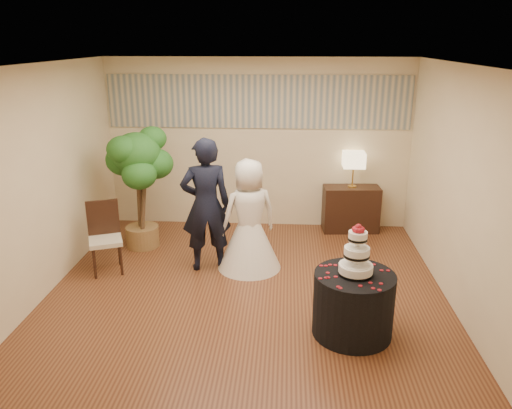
# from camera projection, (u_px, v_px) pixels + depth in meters

# --- Properties ---
(floor) EXTENTS (5.00, 5.00, 0.00)m
(floor) POSITION_uv_depth(u_px,v_px,m) (246.00, 292.00, 6.34)
(floor) COLOR brown
(floor) RESTS_ON ground
(ceiling) EXTENTS (5.00, 5.00, 0.00)m
(ceiling) POSITION_uv_depth(u_px,v_px,m) (245.00, 64.00, 5.46)
(ceiling) COLOR white
(ceiling) RESTS_ON wall_back
(wall_back) EXTENTS (5.00, 0.06, 2.80)m
(wall_back) POSITION_uv_depth(u_px,v_px,m) (258.00, 144.00, 8.27)
(wall_back) COLOR beige
(wall_back) RESTS_ON ground
(wall_front) EXTENTS (5.00, 0.06, 2.80)m
(wall_front) POSITION_uv_depth(u_px,v_px,m) (216.00, 287.00, 3.53)
(wall_front) COLOR beige
(wall_front) RESTS_ON ground
(wall_left) EXTENTS (0.06, 5.00, 2.80)m
(wall_left) POSITION_uv_depth(u_px,v_px,m) (40.00, 183.00, 6.05)
(wall_left) COLOR beige
(wall_left) RESTS_ON ground
(wall_right) EXTENTS (0.06, 5.00, 2.80)m
(wall_right) POSITION_uv_depth(u_px,v_px,m) (461.00, 191.00, 5.75)
(wall_right) COLOR beige
(wall_right) RESTS_ON ground
(mural_border) EXTENTS (4.90, 0.02, 0.85)m
(mural_border) POSITION_uv_depth(u_px,v_px,m) (258.00, 102.00, 8.03)
(mural_border) COLOR #9C9C8E
(mural_border) RESTS_ON wall_back
(groom) EXTENTS (0.77, 0.60, 1.86)m
(groom) POSITION_uv_depth(u_px,v_px,m) (206.00, 205.00, 6.74)
(groom) COLOR black
(groom) RESTS_ON floor
(bride) EXTENTS (1.17, 1.17, 1.56)m
(bride) POSITION_uv_depth(u_px,v_px,m) (249.00, 215.00, 6.81)
(bride) COLOR white
(bride) RESTS_ON floor
(cake_table) EXTENTS (1.13, 1.13, 0.71)m
(cake_table) POSITION_uv_depth(u_px,v_px,m) (353.00, 304.00, 5.36)
(cake_table) COLOR black
(cake_table) RESTS_ON floor
(wedding_cake) EXTENTS (0.37, 0.37, 0.57)m
(wedding_cake) POSITION_uv_depth(u_px,v_px,m) (357.00, 250.00, 5.16)
(wedding_cake) COLOR white
(wedding_cake) RESTS_ON cake_table
(console) EXTENTS (0.94, 0.47, 0.76)m
(console) POSITION_uv_depth(u_px,v_px,m) (351.00, 209.00, 8.29)
(console) COLOR black
(console) RESTS_ON floor
(table_lamp) EXTENTS (0.35, 0.35, 0.58)m
(table_lamp) POSITION_uv_depth(u_px,v_px,m) (353.00, 170.00, 8.07)
(table_lamp) COLOR beige
(table_lamp) RESTS_ON console
(ficus_tree) EXTENTS (1.26, 1.26, 1.88)m
(ficus_tree) POSITION_uv_depth(u_px,v_px,m) (139.00, 188.00, 7.47)
(ficus_tree) COLOR #266521
(ficus_tree) RESTS_ON floor
(side_chair) EXTENTS (0.59, 0.60, 0.98)m
(side_chair) POSITION_uv_depth(u_px,v_px,m) (105.00, 239.00, 6.76)
(side_chair) COLOR black
(side_chair) RESTS_ON floor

